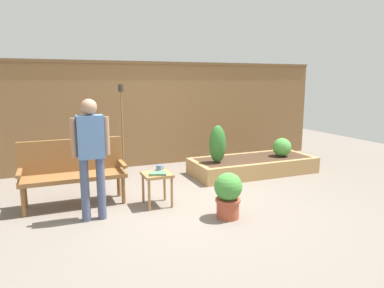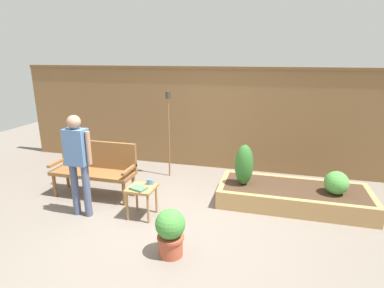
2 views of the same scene
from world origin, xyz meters
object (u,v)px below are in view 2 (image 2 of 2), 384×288
at_px(shrub_near_bench, 244,165).
at_px(shrub_far_corner, 336,183).
at_px(potted_boxwood, 170,231).
at_px(garden_bench, 95,165).
at_px(side_table, 142,192).
at_px(cup_on_table, 150,182).
at_px(book_on_table, 138,188).
at_px(tiki_torch, 169,119).
at_px(person_by_bench, 77,157).

distance_m(shrub_near_bench, shrub_far_corner, 1.43).
bearing_deg(potted_boxwood, shrub_near_bench, 67.86).
distance_m(garden_bench, side_table, 1.23).
xyz_separation_m(garden_bench, cup_on_table, (1.17, -0.40, -0.03)).
bearing_deg(shrub_near_bench, shrub_far_corner, -0.00).
height_order(cup_on_table, book_on_table, cup_on_table).
height_order(book_on_table, tiki_torch, tiki_torch).
bearing_deg(potted_boxwood, book_on_table, 135.95).
distance_m(side_table, tiki_torch, 1.86).
xyz_separation_m(book_on_table, potted_boxwood, (0.73, -0.71, -0.17)).
bearing_deg(book_on_table, shrub_far_corner, 37.22).
bearing_deg(shrub_far_corner, book_on_table, -160.57).
xyz_separation_m(side_table, shrub_near_bench, (1.42, 0.92, 0.25)).
bearing_deg(potted_boxwood, shrub_far_corner, 39.01).
height_order(book_on_table, shrub_far_corner, shrub_far_corner).
xyz_separation_m(shrub_near_bench, person_by_bench, (-2.33, -1.11, 0.29)).
bearing_deg(shrub_near_bench, garden_bench, -171.29).
distance_m(cup_on_table, tiki_torch, 1.70).
height_order(cup_on_table, shrub_near_bench, shrub_near_bench).
height_order(garden_bench, person_by_bench, person_by_bench).
bearing_deg(potted_boxwood, garden_bench, 143.84).
distance_m(cup_on_table, shrub_far_corner, 2.87).
bearing_deg(tiki_torch, person_by_bench, -112.13).
bearing_deg(shrub_far_corner, shrub_near_bench, 180.00).
xyz_separation_m(cup_on_table, potted_boxwood, (0.65, -0.93, -0.19)).
distance_m(book_on_table, potted_boxwood, 1.03).
height_order(book_on_table, person_by_bench, person_by_bench).
relative_size(side_table, tiki_torch, 0.28).
bearing_deg(book_on_table, potted_boxwood, -26.26).
relative_size(garden_bench, tiki_torch, 0.84).
bearing_deg(shrub_far_corner, person_by_bench, -163.46).
bearing_deg(potted_boxwood, side_table, 132.33).
height_order(tiki_torch, person_by_bench, tiki_torch).
bearing_deg(shrub_near_bench, tiki_torch, 153.80).
bearing_deg(shrub_near_bench, potted_boxwood, -112.14).
relative_size(potted_boxwood, tiki_torch, 0.36).
relative_size(side_table, person_by_bench, 0.31).
relative_size(cup_on_table, shrub_far_corner, 0.32).
bearing_deg(garden_bench, potted_boxwood, -36.16).
relative_size(side_table, book_on_table, 2.08).
distance_m(garden_bench, cup_on_table, 1.24).
bearing_deg(person_by_bench, tiki_torch, 67.87).
height_order(side_table, potted_boxwood, potted_boxwood).
bearing_deg(garden_bench, side_table, -26.06).
distance_m(cup_on_table, potted_boxwood, 1.15).
height_order(shrub_near_bench, person_by_bench, person_by_bench).
bearing_deg(garden_bench, shrub_far_corner, 5.59).
bearing_deg(cup_on_table, side_table, -119.44).
distance_m(side_table, shrub_far_corner, 2.99).
bearing_deg(shrub_near_bench, side_table, -147.02).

